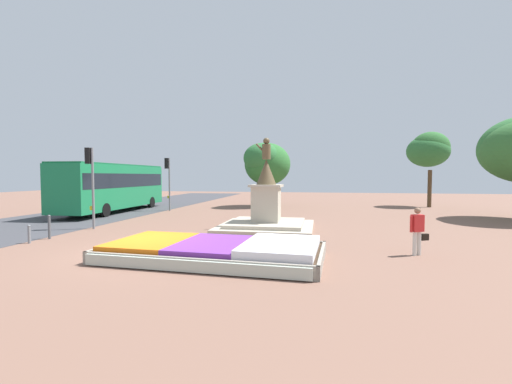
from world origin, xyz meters
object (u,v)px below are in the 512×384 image
(traffic_light_far_corner, at_px, (168,175))
(pedestrian_with_handbag, at_px, (418,229))
(city_bus, at_px, (114,185))
(kerb_bollard_north, at_px, (49,226))
(flower_planter, at_px, (216,251))
(kerb_bollard_mid_b, at_px, (29,234))
(traffic_light_mid_block, at_px, (91,174))
(statue_monument, at_px, (266,210))

(traffic_light_far_corner, bearing_deg, pedestrian_with_handbag, -39.90)
(city_bus, distance_m, pedestrian_with_handbag, 21.12)
(city_bus, height_order, kerb_bollard_north, city_bus)
(flower_planter, relative_size, kerb_bollard_mid_b, 9.66)
(city_bus, distance_m, kerb_bollard_north, 11.12)
(traffic_light_mid_block, relative_size, city_bus, 0.37)
(statue_monument, relative_size, traffic_light_mid_block, 1.16)
(statue_monument, bearing_deg, traffic_light_mid_block, -167.70)
(statue_monument, xyz_separation_m, kerb_bollard_north, (-8.54, -4.68, -0.36))
(traffic_light_mid_block, relative_size, pedestrian_with_handbag, 2.53)
(traffic_light_far_corner, relative_size, city_bus, 0.36)
(kerb_bollard_mid_b, bearing_deg, traffic_light_far_corner, 90.37)
(city_bus, bearing_deg, traffic_light_far_corner, 22.61)
(pedestrian_with_handbag, bearing_deg, traffic_light_mid_block, 167.79)
(statue_monument, distance_m, kerb_bollard_north, 9.75)
(traffic_light_mid_block, distance_m, traffic_light_far_corner, 9.06)
(traffic_light_mid_block, distance_m, kerb_bollard_north, 3.60)
(kerb_bollard_mid_b, bearing_deg, statue_monument, 33.36)
(statue_monument, bearing_deg, flower_planter, -94.99)
(flower_planter, xyz_separation_m, traffic_light_mid_block, (-8.00, 4.86, 2.51))
(traffic_light_far_corner, height_order, city_bus, traffic_light_far_corner)
(statue_monument, bearing_deg, pedestrian_with_handbag, -40.30)
(statue_monument, distance_m, city_bus, 13.57)
(kerb_bollard_mid_b, bearing_deg, traffic_light_mid_block, 90.00)
(flower_planter, relative_size, kerb_bollard_north, 7.00)
(city_bus, relative_size, kerb_bollard_north, 10.82)
(flower_planter, bearing_deg, kerb_bollard_north, 165.54)
(statue_monument, xyz_separation_m, pedestrian_with_handbag, (5.91, -5.01, 0.00))
(city_bus, relative_size, kerb_bollard_mid_b, 14.93)
(city_bus, bearing_deg, kerb_bollard_mid_b, -72.02)
(traffic_light_mid_block, height_order, city_bus, traffic_light_mid_block)
(kerb_bollard_mid_b, bearing_deg, city_bus, 107.98)
(kerb_bollard_mid_b, height_order, kerb_bollard_north, kerb_bollard_north)
(statue_monument, height_order, kerb_bollard_north, statue_monument)
(city_bus, bearing_deg, traffic_light_mid_block, -64.04)
(statue_monument, xyz_separation_m, traffic_light_mid_block, (-8.59, -1.87, 1.88))
(statue_monument, distance_m, traffic_light_mid_block, 8.99)
(city_bus, distance_m, kerb_bollard_mid_b, 12.03)
(traffic_light_far_corner, relative_size, kerb_bollard_north, 3.91)
(traffic_light_far_corner, height_order, pedestrian_with_handbag, traffic_light_far_corner)
(flower_planter, relative_size, city_bus, 0.65)
(traffic_light_mid_block, relative_size, kerb_bollard_mid_b, 5.46)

